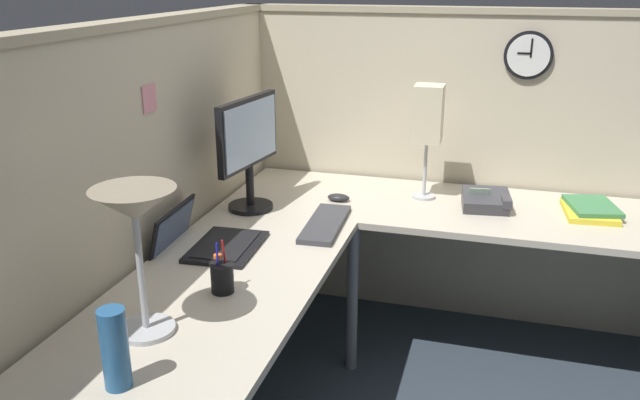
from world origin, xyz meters
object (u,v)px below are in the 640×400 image
Objects in this scene: monitor at (249,145)px; laptop at (203,240)px; book_stack at (590,209)px; pen_cup at (222,277)px; computer_mouse at (339,197)px; thermos_flask at (115,349)px; keyboard at (325,224)px; wall_clock at (528,55)px; office_phone at (487,201)px; desk_lamp_dome at (135,217)px; desk_lamp_paper at (428,117)px.

laptop is at bearing 177.37° from monitor.
monitor is at bearing 103.39° from book_stack.
monitor is 2.78× the size of pen_cup.
pen_cup is at bearing -145.06° from laptop.
thermos_flask reaches higher than computer_mouse.
monitor is 0.84m from pen_cup.
wall_clock reaches higher than keyboard.
laptop is 1.75× the size of office_phone.
desk_lamp_dome is 2.47× the size of pen_cup.
office_phone is at bearing -83.40° from computer_mouse.
desk_lamp_dome is at bearing 159.24° from pen_cup.
keyboard is at bearing 144.27° from desk_lamp_paper.
thermos_flask is at bearing 161.79° from desk_lamp_paper.
book_stack is at bearing -48.04° from pen_cup.
thermos_flask reaches higher than pen_cup.
office_phone is 0.46m from desk_lamp_paper.
desk_lamp_dome is 0.37m from thermos_flask.
thermos_flask reaches higher than office_phone.
laptop is at bearing 150.39° from computer_mouse.
pen_cup is 0.82× the size of wall_clock.
desk_lamp_dome is 1.43× the size of book_stack.
keyboard is 0.70m from desk_lamp_paper.
monitor is at bearing 120.51° from computer_mouse.
computer_mouse is 0.23× the size of desk_lamp_dome.
desk_lamp_dome is 0.84× the size of desk_lamp_paper.
monitor is 0.94× the size of desk_lamp_paper.
computer_mouse is 1.09m from wall_clock.
keyboard is (0.33, -0.40, -0.01)m from laptop.
desk_lamp_paper is 2.41× the size of wall_clock.
keyboard is 1.06m from desk_lamp_dome.
wall_clock is at bearing -46.85° from laptop.
office_phone is at bearing -54.79° from laptop.
wall_clock reaches higher than pen_cup.
book_stack is 0.76m from wall_clock.
laptop is at bearing 118.28° from book_stack.
pen_cup is at bearing 162.55° from keyboard.
pen_cup is 0.56m from thermos_flask.
desk_lamp_dome is at bearing 148.65° from wall_clock.
book_stack is 0.59× the size of desk_lamp_paper.
pen_cup is 1.68m from book_stack.
laptop is 0.40m from pen_cup.
keyboard is at bearing -9.85° from thermos_flask.
thermos_flask is at bearing -164.64° from desk_lamp_dome.
monitor reaches higher than computer_mouse.
pen_cup is at bearing -20.76° from desk_lamp_dome.
pen_cup is 1.30m from desk_lamp_paper.
laptop is 1.68m from book_stack.
thermos_flask is 0.71× the size of book_stack.
wall_clock is at bearing -18.78° from office_phone.
desk_lamp_paper reaches higher than desk_lamp_dome.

